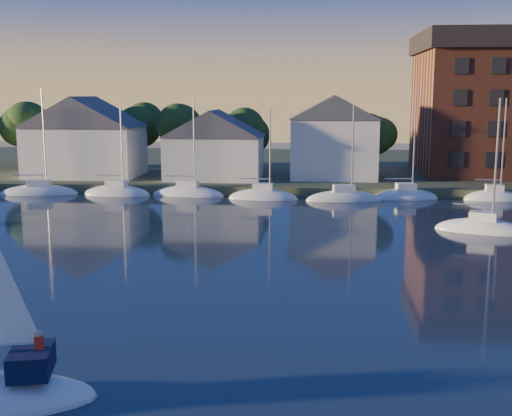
# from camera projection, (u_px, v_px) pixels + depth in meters

# --- Properties ---
(shoreline_land) EXTENTS (160.00, 50.00, 2.00)m
(shoreline_land) POSITION_uv_depth(u_px,v_px,m) (274.00, 170.00, 93.52)
(shoreline_land) COLOR #394227
(shoreline_land) RESTS_ON ground
(wooden_dock) EXTENTS (120.00, 3.00, 1.00)m
(wooden_dock) POSITION_uv_depth(u_px,v_px,m) (262.00, 194.00, 70.96)
(wooden_dock) COLOR brown
(wooden_dock) RESTS_ON ground
(clubhouse_west) EXTENTS (13.65, 9.45, 9.64)m
(clubhouse_west) POSITION_uv_depth(u_px,v_px,m) (85.00, 136.00, 77.68)
(clubhouse_west) COLOR white
(clubhouse_west) RESTS_ON shoreline_land
(clubhouse_centre) EXTENTS (11.55, 8.40, 8.08)m
(clubhouse_centre) POSITION_uv_depth(u_px,v_px,m) (214.00, 144.00, 75.48)
(clubhouse_centre) COLOR white
(clubhouse_centre) RESTS_ON shoreline_land
(clubhouse_east) EXTENTS (10.50, 8.40, 9.80)m
(clubhouse_east) POSITION_uv_depth(u_px,v_px,m) (334.00, 136.00, 76.11)
(clubhouse_east) COLOR white
(clubhouse_east) RESTS_ON shoreline_land
(tree_line) EXTENTS (93.40, 5.40, 8.90)m
(tree_line) POSITION_uv_depth(u_px,v_px,m) (285.00, 124.00, 80.34)
(tree_line) COLOR #3B261A
(tree_line) RESTS_ON shoreline_land
(moored_fleet) EXTENTS (95.50, 2.40, 12.05)m
(moored_fleet) POSITION_uv_depth(u_px,v_px,m) (297.00, 198.00, 67.66)
(moored_fleet) COLOR silver
(moored_fleet) RESTS_ON ground
(drifting_sailboat_right) EXTENTS (7.76, 4.66, 11.67)m
(drifting_sailboat_right) POSITION_uv_depth(u_px,v_px,m) (482.00, 231.00, 51.16)
(drifting_sailboat_right) COLOR silver
(drifting_sailboat_right) RESTS_ON ground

